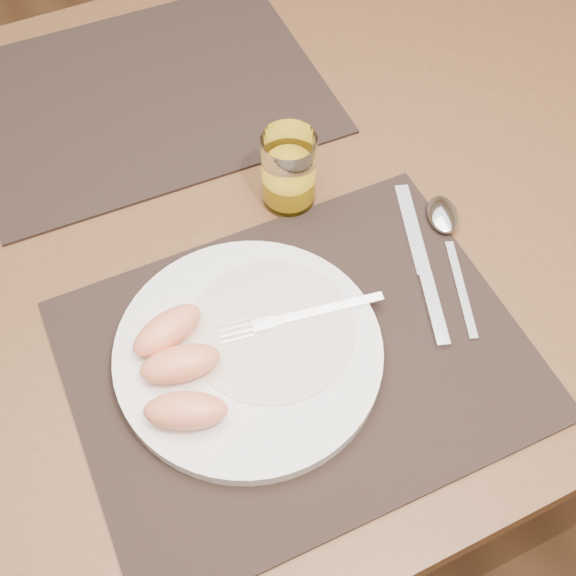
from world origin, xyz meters
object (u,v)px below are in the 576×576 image
Objects in this scene: spoon at (445,225)px; knife at (425,274)px; placemat_near at (299,358)px; fork at (287,319)px; table at (230,249)px; plate at (248,352)px; placemat_far at (147,95)px; juice_glass at (289,173)px.

knife is at bearing -139.94° from spoon.
fork is at bearing 83.65° from placemat_near.
table is at bearing 87.81° from fork.
placemat_near is 2.41× the size of spoon.
fork reaches higher than placemat_near.
fork reaches higher than knife.
table is at bearing 87.11° from placemat_near.
table is 3.11× the size of placemat_near.
table is at bearing 129.88° from knife.
plate is 0.21m from knife.
table is at bearing 74.09° from plate.
fork is 0.22m from spoon.
plate reaches higher than spoon.
placemat_far is at bearing 85.06° from plate.
plate reaches higher than knife.
fork is at bearing 178.49° from knife.
spoon is (0.22, 0.04, -0.01)m from fork.
placemat_far is 0.42m from plate.
plate reaches higher than placemat_near.
juice_glass is at bearing 53.71° from plate.
knife reaches higher than placemat_near.
plate is 1.45× the size of spoon.
placemat_far is 0.26m from juice_glass.
juice_glass is (-0.09, 0.17, 0.04)m from knife.
table is 0.23m from plate.
placemat_far is (-0.01, 0.44, 0.00)m from placemat_near.
placemat_near is at bearing -27.49° from plate.
spoon is (0.21, -0.14, 0.09)m from table.
table is 0.24m from placemat_far.
placemat_near is 2.57× the size of fork.
plate is 0.22m from juice_glass.
placemat_near is at bearing -92.89° from table.
placemat_far is 1.67× the size of plate.
juice_glass is (0.07, -0.02, 0.13)m from table.
fork reaches higher than plate.
spoon is (0.23, -0.36, 0.01)m from placemat_far.
fork is (0.05, 0.01, 0.01)m from plate.
knife is at bearing -1.51° from fork.
placemat_far reaches higher than table.
plate is at bearing -94.94° from placemat_far.
juice_glass reaches higher than spoon.
plate is 0.27m from spoon.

